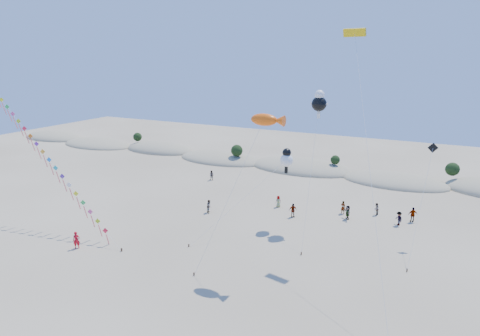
% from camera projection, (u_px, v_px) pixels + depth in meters
% --- Properties ---
extents(ground, '(160.00, 160.00, 0.00)m').
position_uv_depth(ground, '(130.00, 300.00, 32.93)').
color(ground, gray).
rests_on(ground, ground).
extents(dune_ridge, '(145.30, 11.49, 5.57)m').
position_uv_depth(dune_ridge, '(306.00, 169.00, 71.47)').
color(dune_ridge, gray).
rests_on(dune_ridge, ground).
extents(kite_train, '(34.08, 6.31, 22.85)m').
position_uv_depth(kite_train, '(19.00, 123.00, 48.46)').
color(kite_train, '#3F2D1E').
rests_on(kite_train, ground).
extents(fish_kite, '(6.55, 5.52, 14.51)m').
position_uv_depth(fish_kite, '(267.00, 120.00, 35.04)').
color(fish_kite, '#3F2D1E').
rests_on(fish_kite, ground).
extents(cartoon_kite_low, '(7.72, 11.05, 9.27)m').
position_uv_depth(cartoon_kite_low, '(286.00, 159.00, 45.94)').
color(cartoon_kite_low, '#3F2D1E').
rests_on(cartoon_kite_low, ground).
extents(cartoon_kite_high, '(2.54, 10.20, 15.74)m').
position_uv_depth(cartoon_kite_high, '(319.00, 102.00, 45.31)').
color(cartoon_kite_high, '#3F2D1E').
rests_on(cartoon_kite_high, ground).
extents(parafoil_kite, '(8.39, 17.60, 21.93)m').
position_uv_depth(parafoil_kite, '(355.00, 38.00, 37.83)').
color(parafoil_kite, '#3F2D1E').
rests_on(parafoil_kite, ground).
extents(dark_kite, '(1.40, 8.94, 10.69)m').
position_uv_depth(dark_kite, '(427.00, 175.00, 40.66)').
color(dark_kite, '#3F2D1E').
rests_on(dark_kite, ground).
extents(flyer_foreground, '(0.80, 0.77, 1.84)m').
position_uv_depth(flyer_foreground, '(76.00, 240.00, 41.60)').
color(flyer_foreground, red).
rests_on(flyer_foreground, ground).
extents(beachgoers, '(31.45, 13.18, 1.86)m').
position_uv_depth(beachgoers, '(320.00, 206.00, 51.24)').
color(beachgoers, slate).
rests_on(beachgoers, ground).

